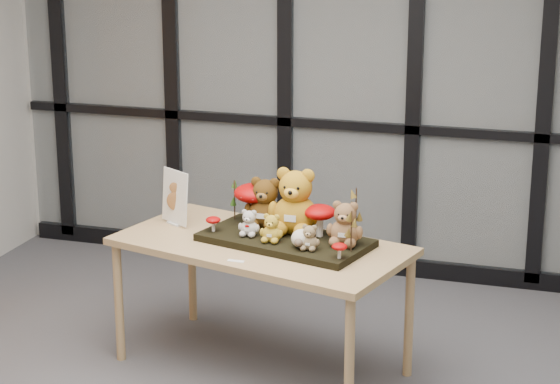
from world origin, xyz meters
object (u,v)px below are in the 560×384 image
(bear_white_bow, at_px, (249,221))
(sign_holder, at_px, (175,199))
(mushroom_back_left, at_px, (254,202))
(mushroom_front_right, at_px, (339,250))
(mushroom_back_right, at_px, (320,219))
(bear_tan_back, at_px, (345,221))
(display_table, at_px, (261,254))
(bear_brown_medium, at_px, (265,200))
(diorama_tray, at_px, (285,240))
(plush_cream_hedgehog, at_px, (301,237))
(mushroom_front_left, at_px, (213,223))
(bear_beige_small, at_px, (310,236))
(bear_pooh_yellow, at_px, (296,197))
(bear_small_yellow, at_px, (272,226))

(bear_white_bow, xyz_separation_m, sign_holder, (-0.51, 0.18, 0.03))
(mushroom_back_left, xyz_separation_m, mushroom_front_right, (0.60, -0.42, -0.08))
(mushroom_back_right, bearing_deg, bear_tan_back, -29.11)
(display_table, relative_size, bear_brown_medium, 5.49)
(display_table, xyz_separation_m, diorama_tray, (0.13, 0.03, 0.09))
(plush_cream_hedgehog, distance_m, mushroom_front_right, 0.25)
(mushroom_back_left, height_order, mushroom_back_right, mushroom_back_left)
(bear_tan_back, distance_m, mushroom_front_left, 0.75)
(bear_beige_small, bearing_deg, bear_brown_medium, 153.58)
(mushroom_front_right, bearing_deg, diorama_tray, 145.83)
(bear_brown_medium, distance_m, mushroom_front_left, 0.32)
(plush_cream_hedgehog, xyz_separation_m, sign_holder, (-0.84, 0.28, 0.06))
(diorama_tray, bearing_deg, mushroom_back_right, 36.37)
(bear_brown_medium, xyz_separation_m, mushroom_back_right, (0.33, -0.07, -0.06))
(bear_brown_medium, xyz_separation_m, bear_tan_back, (0.49, -0.16, -0.03))
(mushroom_front_left, bearing_deg, plush_cream_hedgehog, -12.22)
(mushroom_back_right, distance_m, sign_holder, 0.88)
(display_table, bearing_deg, bear_pooh_yellow, 52.00)
(mushroom_back_right, bearing_deg, bear_beige_small, -88.20)
(bear_small_yellow, height_order, mushroom_front_left, bear_small_yellow)
(bear_pooh_yellow, relative_size, bear_small_yellow, 2.37)
(mushroom_front_left, distance_m, sign_holder, 0.35)
(display_table, xyz_separation_m, sign_holder, (-0.58, 0.17, 0.22))
(mushroom_back_left, height_order, mushroom_front_left, mushroom_back_left)
(bear_brown_medium, bearing_deg, display_table, -65.59)
(bear_brown_medium, relative_size, mushroom_back_right, 1.62)
(display_table, relative_size, diorama_tray, 1.90)
(bear_brown_medium, bearing_deg, plush_cream_hedgehog, -28.98)
(bear_brown_medium, distance_m, bear_white_bow, 0.19)
(mushroom_front_right, bearing_deg, mushroom_front_left, 163.88)
(bear_pooh_yellow, height_order, mushroom_front_left, bear_pooh_yellow)
(mushroom_back_left, bearing_deg, bear_small_yellow, -55.19)
(bear_brown_medium, distance_m, mushroom_back_right, 0.34)
(bear_brown_medium, height_order, bear_white_bow, bear_brown_medium)
(diorama_tray, relative_size, plush_cream_hedgehog, 8.36)
(plush_cream_hedgehog, relative_size, mushroom_back_right, 0.56)
(diorama_tray, distance_m, bear_pooh_yellow, 0.24)
(bear_small_yellow, relative_size, mushroom_front_right, 1.91)
(bear_beige_small, relative_size, mushroom_front_left, 1.61)
(bear_pooh_yellow, height_order, mushroom_front_right, bear_pooh_yellow)
(mushroom_back_right, height_order, mushroom_front_left, mushroom_back_right)
(mushroom_back_right, xyz_separation_m, mushroom_front_right, (0.19, -0.31, -0.05))
(sign_holder, bearing_deg, mushroom_back_left, 34.94)
(bear_pooh_yellow, height_order, plush_cream_hedgehog, bear_pooh_yellow)
(mushroom_front_right, bearing_deg, plush_cream_hedgehog, 155.40)
(sign_holder, bearing_deg, bear_pooh_yellow, 27.03)
(bear_beige_small, height_order, mushroom_front_left, bear_beige_small)
(sign_holder, bearing_deg, plush_cream_hedgehog, 12.15)
(mushroom_back_right, height_order, mushroom_front_right, mushroom_back_right)
(diorama_tray, relative_size, mushroom_back_right, 4.68)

